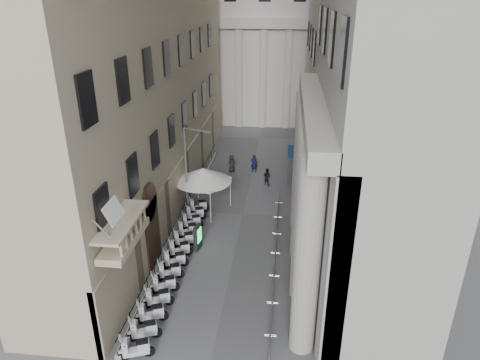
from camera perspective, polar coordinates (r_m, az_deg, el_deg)
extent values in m
cube|color=#B1B0A7|center=(58.27, 3.62, 22.82)|extent=(22.00, 10.00, 30.00)
cylinder|color=silver|center=(33.49, -8.48, -2.61)|extent=(0.06, 0.06, 2.42)
cylinder|color=silver|center=(32.88, -3.26, -2.89)|extent=(0.06, 0.06, 2.42)
cylinder|color=silver|center=(36.19, -7.30, -0.45)|extent=(0.06, 0.06, 2.42)
cylinder|color=silver|center=(35.62, -2.46, -0.68)|extent=(0.06, 0.06, 2.42)
cube|color=silver|center=(33.98, -5.46, 0.32)|extent=(3.31, 3.31, 0.13)
cone|color=silver|center=(33.77, -5.49, 1.17)|extent=(4.41, 4.41, 1.10)
cylinder|color=gray|center=(32.18, -7.17, 0.87)|extent=(0.16, 0.16, 7.04)
cylinder|color=gray|center=(30.44, -5.82, 6.65)|extent=(2.03, 0.83, 0.12)
cube|color=gray|center=(29.97, -4.23, 6.34)|extent=(0.48, 0.33, 0.13)
cube|color=black|center=(28.98, -5.67, -7.62)|extent=(0.40, 0.89, 1.81)
cube|color=#19E54C|center=(28.83, -5.42, -7.32)|extent=(0.15, 0.65, 1.01)
imported|color=black|center=(40.96, 1.89, 2.20)|extent=(0.68, 0.49, 1.77)
imported|color=black|center=(38.38, 3.61, 0.46)|extent=(0.96, 0.92, 1.57)
imported|color=black|center=(41.08, -1.12, 2.20)|extent=(0.97, 0.92, 1.67)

